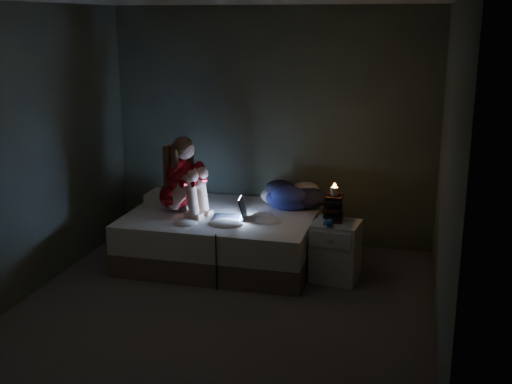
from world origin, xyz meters
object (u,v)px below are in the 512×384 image
(bed, at_px, (222,237))
(nightstand, at_px, (336,251))
(candle, at_px, (334,191))
(phone, at_px, (328,223))
(woman, at_px, (175,174))
(laptop, at_px, (229,207))

(bed, height_order, nightstand, nightstand)
(bed, distance_m, candle, 1.32)
(phone, bearing_deg, nightstand, 27.05)
(woman, relative_size, nightstand, 1.39)
(woman, distance_m, nightstand, 1.81)
(nightstand, height_order, phone, phone)
(woman, height_order, nightstand, woman)
(woman, distance_m, laptop, 0.68)
(laptop, distance_m, candle, 1.07)
(nightstand, bearing_deg, phone, -139.76)
(bed, distance_m, laptop, 0.42)
(laptop, bearing_deg, woman, 163.09)
(bed, xyz_separation_m, laptop, (0.12, -0.15, 0.38))
(bed, relative_size, nightstand, 3.27)
(bed, relative_size, candle, 23.71)
(phone, bearing_deg, laptop, 167.90)
(nightstand, distance_m, phone, 0.31)
(candle, xyz_separation_m, phone, (-0.03, -0.11, -0.28))
(laptop, bearing_deg, bed, 120.17)
(woman, height_order, phone, woman)
(woman, relative_size, laptop, 2.46)
(laptop, relative_size, nightstand, 0.57)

